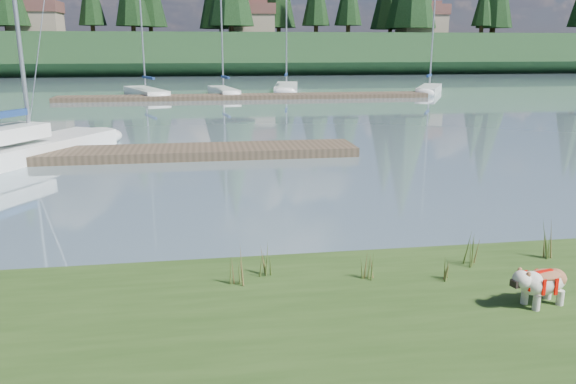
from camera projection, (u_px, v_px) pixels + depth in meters
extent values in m
plane|color=#7B97A2|center=(218.00, 99.00, 39.26)|extent=(200.00, 200.00, 0.00)
cube|color=#1A351A|center=(208.00, 54.00, 79.76)|extent=(200.00, 20.00, 5.00)
cylinder|color=silver|center=(536.00, 303.00, 7.12)|extent=(0.10, 0.10, 0.20)
cylinder|color=silver|center=(525.00, 296.00, 7.30)|extent=(0.10, 0.10, 0.20)
cylinder|color=silver|center=(560.00, 298.00, 7.26)|extent=(0.10, 0.10, 0.20)
cylinder|color=silver|center=(548.00, 292.00, 7.44)|extent=(0.10, 0.10, 0.20)
ellipsoid|color=silver|center=(545.00, 282.00, 7.23)|extent=(0.72, 0.47, 0.31)
ellipsoid|color=#A3623D|center=(546.00, 275.00, 7.21)|extent=(0.52, 0.41, 0.11)
ellipsoid|color=silver|center=(522.00, 279.00, 7.06)|extent=(0.28, 0.29, 0.23)
cube|color=black|center=(515.00, 284.00, 7.04)|extent=(0.09, 0.13, 0.09)
cube|color=white|center=(15.00, 155.00, 17.92)|extent=(5.44, 7.88, 0.70)
ellipsoid|color=white|center=(97.00, 137.00, 21.56)|extent=(2.58, 2.75, 0.70)
cube|color=white|center=(0.00, 135.00, 17.33)|extent=(2.51, 3.16, 0.45)
cube|color=#4C3D2C|center=(117.00, 154.00, 18.55)|extent=(16.00, 2.00, 0.30)
cube|color=#4C3D2C|center=(247.00, 97.00, 39.52)|extent=(26.00, 2.20, 0.30)
cube|color=white|center=(146.00, 93.00, 41.48)|extent=(3.94, 7.22, 0.70)
ellipsoid|color=white|center=(134.00, 90.00, 44.49)|extent=(2.12, 2.35, 0.70)
cylinder|color=silver|center=(140.00, 6.00, 39.93)|extent=(0.12, 0.12, 11.10)
cube|color=navy|center=(148.00, 78.00, 40.36)|extent=(1.15, 2.72, 0.20)
cube|color=white|center=(223.00, 93.00, 42.07)|extent=(2.29, 5.92, 0.70)
ellipsoid|color=white|center=(216.00, 90.00, 44.72)|extent=(1.51, 1.77, 0.70)
cylinder|color=silver|center=(221.00, 21.00, 40.78)|extent=(0.12, 0.12, 9.09)
cube|color=navy|center=(225.00, 77.00, 41.05)|extent=(0.59, 2.30, 0.20)
cube|color=white|center=(286.00, 89.00, 46.00)|extent=(3.03, 7.81, 0.70)
ellipsoid|color=white|center=(288.00, 85.00, 49.69)|extent=(2.00, 2.34, 0.70)
cylinder|color=silver|center=(286.00, 6.00, 44.38)|extent=(0.12, 0.12, 11.73)
cube|color=navy|center=(286.00, 75.00, 44.70)|extent=(0.72, 3.02, 0.20)
cube|color=white|center=(429.00, 90.00, 44.28)|extent=(4.18, 6.17, 0.70)
ellipsoid|color=white|center=(433.00, 88.00, 47.13)|extent=(2.00, 2.14, 0.70)
cylinder|color=silver|center=(434.00, 19.00, 42.92)|extent=(0.12, 0.12, 9.62)
cube|color=navy|center=(429.00, 76.00, 43.20)|extent=(1.34, 2.28, 0.20)
cone|color=#475B23|center=(262.00, 257.00, 8.20)|extent=(0.03, 0.03, 0.53)
cone|color=brown|center=(270.00, 262.00, 8.17)|extent=(0.03, 0.03, 0.42)
cone|color=#475B23|center=(266.00, 255.00, 8.24)|extent=(0.03, 0.03, 0.58)
cone|color=brown|center=(272.00, 263.00, 8.22)|extent=(0.03, 0.03, 0.37)
cone|color=#475B23|center=(264.00, 261.00, 8.14)|extent=(0.03, 0.03, 0.47)
cone|color=#475B23|center=(363.00, 268.00, 8.03)|extent=(0.03, 0.03, 0.37)
cone|color=brown|center=(372.00, 271.00, 7.99)|extent=(0.03, 0.03, 0.29)
cone|color=#475B23|center=(366.00, 265.00, 8.07)|extent=(0.03, 0.03, 0.40)
cone|color=brown|center=(373.00, 271.00, 8.04)|extent=(0.03, 0.03, 0.26)
cone|color=#475B23|center=(366.00, 271.00, 7.96)|extent=(0.03, 0.03, 0.33)
cone|color=#475B23|center=(469.00, 248.00, 8.54)|extent=(0.03, 0.03, 0.56)
cone|color=brown|center=(477.00, 252.00, 8.50)|extent=(0.03, 0.03, 0.45)
cone|color=#475B23|center=(472.00, 245.00, 8.57)|extent=(0.03, 0.03, 0.62)
cone|color=brown|center=(478.00, 253.00, 8.55)|extent=(0.03, 0.03, 0.39)
cone|color=#475B23|center=(472.00, 251.00, 8.47)|extent=(0.03, 0.03, 0.51)
cone|color=#475B23|center=(231.00, 266.00, 7.84)|extent=(0.03, 0.03, 0.56)
cone|color=brown|center=(240.00, 271.00, 7.80)|extent=(0.03, 0.03, 0.44)
cone|color=#475B23|center=(236.00, 263.00, 7.87)|extent=(0.03, 0.03, 0.61)
cone|color=brown|center=(242.00, 272.00, 7.85)|extent=(0.03, 0.03, 0.39)
cone|color=#475B23|center=(233.00, 270.00, 7.77)|extent=(0.03, 0.03, 0.50)
cone|color=#475B23|center=(443.00, 267.00, 8.02)|extent=(0.03, 0.03, 0.38)
cone|color=brown|center=(452.00, 271.00, 7.98)|extent=(0.03, 0.03, 0.31)
cone|color=#475B23|center=(446.00, 265.00, 8.05)|extent=(0.03, 0.03, 0.42)
cone|color=brown|center=(453.00, 271.00, 8.03)|extent=(0.03, 0.03, 0.27)
cone|color=#475B23|center=(447.00, 271.00, 7.95)|extent=(0.03, 0.03, 0.35)
cone|color=#475B23|center=(544.00, 240.00, 8.91)|extent=(0.03, 0.03, 0.55)
cone|color=brown|center=(553.00, 244.00, 8.87)|extent=(0.03, 0.03, 0.44)
cone|color=#475B23|center=(547.00, 237.00, 8.94)|extent=(0.03, 0.03, 0.61)
cone|color=brown|center=(553.00, 245.00, 8.92)|extent=(0.03, 0.03, 0.39)
cone|color=#475B23|center=(548.00, 243.00, 8.84)|extent=(0.03, 0.03, 0.50)
cube|color=#33281C|center=(281.00, 273.00, 9.02)|extent=(60.00, 0.50, 0.14)
cylinder|color=#382619|center=(7.00, 27.00, 70.47)|extent=(0.60, 0.60, 1.80)
cylinder|color=#382619|center=(133.00, 29.00, 76.49)|extent=(0.60, 0.60, 1.80)
cylinder|color=#382619|center=(231.00, 28.00, 72.65)|extent=(0.60, 0.60, 1.80)
cylinder|color=#382619|center=(316.00, 29.00, 78.23)|extent=(0.60, 0.60, 1.80)
cylinder|color=#382619|center=(410.00, 29.00, 78.21)|extent=(0.60, 0.60, 1.80)
cylinder|color=#382619|center=(493.00, 30.00, 83.13)|extent=(0.60, 0.60, 1.80)
cube|color=gray|center=(36.00, 24.00, 72.70)|extent=(6.00, 5.00, 2.80)
cube|color=brown|center=(35.00, 7.00, 72.17)|extent=(6.30, 5.30, 1.40)
cube|color=brown|center=(34.00, 0.00, 71.96)|extent=(4.20, 3.60, 0.70)
cube|color=gray|center=(251.00, 25.00, 77.74)|extent=(6.00, 5.00, 2.80)
cube|color=brown|center=(251.00, 9.00, 77.21)|extent=(6.30, 5.30, 1.40)
cube|color=brown|center=(251.00, 3.00, 77.01)|extent=(4.20, 3.60, 0.70)
cube|color=gray|center=(421.00, 26.00, 79.33)|extent=(6.00, 5.00, 2.80)
cube|color=brown|center=(422.00, 10.00, 78.80)|extent=(6.30, 5.30, 1.40)
cube|color=brown|center=(423.00, 4.00, 78.60)|extent=(4.20, 3.60, 0.70)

